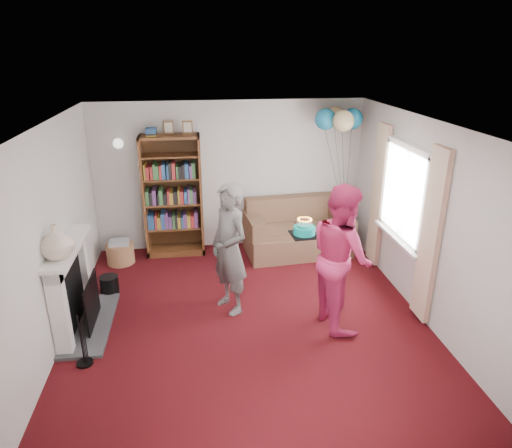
{
  "coord_description": "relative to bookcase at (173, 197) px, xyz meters",
  "views": [
    {
      "loc": [
        -0.57,
        -4.95,
        3.31
      ],
      "look_at": [
        0.19,
        0.6,
        1.11
      ],
      "focal_mm": 32.0,
      "sensor_mm": 36.0,
      "label": 1
    }
  ],
  "objects": [
    {
      "name": "ground",
      "position": [
        0.96,
        -2.3,
        -0.98
      ],
      "size": [
        5.0,
        5.0,
        0.0
      ],
      "primitive_type": "plane",
      "color": "#350808",
      "rests_on": "ground"
    },
    {
      "name": "wall_back",
      "position": [
        0.96,
        0.21,
        0.27
      ],
      "size": [
        4.5,
        0.02,
        2.5
      ],
      "primitive_type": "cube",
      "color": "silver",
      "rests_on": "ground"
    },
    {
      "name": "wall_left",
      "position": [
        -1.3,
        -2.3,
        0.27
      ],
      "size": [
        0.02,
        5.0,
        2.5
      ],
      "primitive_type": "cube",
      "color": "silver",
      "rests_on": "ground"
    },
    {
      "name": "wall_right",
      "position": [
        3.22,
        -2.3,
        0.27
      ],
      "size": [
        0.02,
        5.0,
        2.5
      ],
      "primitive_type": "cube",
      "color": "silver",
      "rests_on": "ground"
    },
    {
      "name": "ceiling",
      "position": [
        0.96,
        -2.3,
        1.52
      ],
      "size": [
        4.5,
        5.0,
        0.01
      ],
      "primitive_type": "cube",
      "color": "white",
      "rests_on": "wall_back"
    },
    {
      "name": "fireplace",
      "position": [
        -1.13,
        -2.11,
        -0.47
      ],
      "size": [
        0.55,
        1.8,
        1.12
      ],
      "color": "#3F3F42",
      "rests_on": "ground"
    },
    {
      "name": "window_bay",
      "position": [
        3.16,
        -1.7,
        0.22
      ],
      "size": [
        0.14,
        2.02,
        2.2
      ],
      "color": "white",
      "rests_on": "ground"
    },
    {
      "name": "wall_sconce",
      "position": [
        -0.79,
        0.06,
        0.9
      ],
      "size": [
        0.16,
        0.23,
        0.16
      ],
      "color": "gold",
      "rests_on": "ground"
    },
    {
      "name": "bookcase",
      "position": [
        0.0,
        0.0,
        0.0
      ],
      "size": [
        0.95,
        0.42,
        2.21
      ],
      "color": "#472B14",
      "rests_on": "ground"
    },
    {
      "name": "sofa",
      "position": [
        2.04,
        -0.23,
        -0.64
      ],
      "size": [
        1.71,
        0.91,
        0.91
      ],
      "rotation": [
        0.0,
        0.0,
        0.08
      ],
      "color": "brown",
      "rests_on": "ground"
    },
    {
      "name": "wicker_basket",
      "position": [
        -0.89,
        -0.32,
        -0.8
      ],
      "size": [
        0.44,
        0.44,
        0.39
      ],
      "rotation": [
        0.0,
        0.0,
        0.05
      ],
      "color": "#976846",
      "rests_on": "ground"
    },
    {
      "name": "person_striped",
      "position": [
        0.77,
        -1.94,
        -0.11
      ],
      "size": [
        0.68,
        0.76,
        1.75
      ],
      "primitive_type": "imported",
      "rotation": [
        0.0,
        0.0,
        -1.06
      ],
      "color": "black",
      "rests_on": "ground"
    },
    {
      "name": "person_magenta",
      "position": [
        2.09,
        -2.43,
        -0.07
      ],
      "size": [
        0.79,
        0.96,
        1.83
      ],
      "primitive_type": "imported",
      "rotation": [
        0.0,
        0.0,
        1.69
      ],
      "color": "#C5275A",
      "rests_on": "ground"
    },
    {
      "name": "birthday_cake",
      "position": [
        1.7,
        -2.13,
        0.18
      ],
      "size": [
        0.33,
        0.33,
        0.22
      ],
      "rotation": [
        0.0,
        0.0,
        0.08
      ],
      "color": "black",
      "rests_on": "ground"
    },
    {
      "name": "balloons",
      "position": [
        2.68,
        -0.17,
        1.24
      ],
      "size": [
        0.78,
        0.78,
        1.72
      ],
      "color": "#3F3F3F",
      "rests_on": "ground"
    },
    {
      "name": "mantel_vase",
      "position": [
        -1.16,
        -2.45,
        0.34
      ],
      "size": [
        0.38,
        0.38,
        0.38
      ],
      "primitive_type": "imported",
      "rotation": [
        0.0,
        0.0,
        0.04
      ],
      "color": "beige",
      "rests_on": "fireplace"
    }
  ]
}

